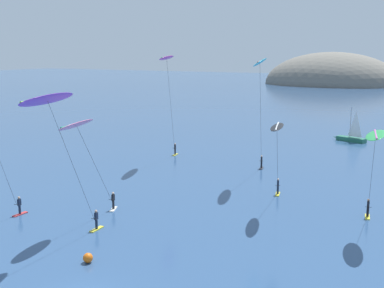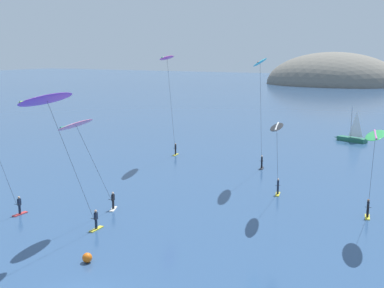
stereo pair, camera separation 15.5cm
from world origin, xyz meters
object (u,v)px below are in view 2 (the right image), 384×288
object	(u,v)px
kitesurfer_magenta	(168,65)
kitesurfer_cyan	(260,70)
kitesurfer_purple	(51,109)
kitesurfer_pink	(80,132)
kitesurfer_black	(277,134)
marker_buoy	(87,258)
kitesurfer_green	(375,142)
sailboat_near	(350,137)

from	to	relation	value
kitesurfer_magenta	kitesurfer_cyan	bearing A→B (deg)	-12.85
kitesurfer_purple	kitesurfer_pink	world-z (taller)	kitesurfer_purple
kitesurfer_purple	kitesurfer_black	xyz separation A→B (m)	(10.60, 17.01, -3.46)
marker_buoy	kitesurfer_green	bearing A→B (deg)	42.68
sailboat_near	kitesurfer_pink	distance (m)	53.80
kitesurfer_cyan	kitesurfer_black	size ratio (longest dim) A/B	1.56
sailboat_near	marker_buoy	distance (m)	57.38
kitesurfer_black	kitesurfer_cyan	bearing A→B (deg)	119.11
kitesurfer_green	kitesurfer_black	xyz separation A→B (m)	(-8.61, 1.81, -0.33)
kitesurfer_purple	kitesurfer_pink	distance (m)	5.89
kitesurfer_purple	marker_buoy	bearing A→B (deg)	-0.46
kitesurfer_magenta	kitesurfer_cyan	xyz separation A→B (m)	(13.95, -3.18, -0.28)
kitesurfer_purple	kitesurfer_cyan	bearing A→B (deg)	78.89
sailboat_near	kitesurfer_green	distance (m)	43.26
kitesurfer_magenta	marker_buoy	world-z (taller)	kitesurfer_magenta
kitesurfer_purple	sailboat_near	bearing A→B (deg)	80.04
kitesurfer_cyan	kitesurfer_green	bearing A→B (deg)	-39.33
sailboat_near	kitesurfer_pink	world-z (taller)	kitesurfer_pink
kitesurfer_green	marker_buoy	xyz separation A→B (m)	(-16.50, -15.22, -7.23)
kitesurfer_green	marker_buoy	size ratio (longest dim) A/B	12.22
kitesurfer_magenta	kitesurfer_black	bearing A→B (deg)	-33.57
kitesurfer_cyan	kitesurfer_purple	world-z (taller)	kitesurfer_cyan
kitesurfer_magenta	kitesurfer_black	xyz separation A→B (m)	(19.32, -12.82, -5.57)
kitesurfer_cyan	marker_buoy	xyz separation A→B (m)	(-2.52, -26.67, -12.19)
kitesurfer_black	marker_buoy	size ratio (longest dim) A/B	12.79
kitesurfer_purple	marker_buoy	distance (m)	10.70
marker_buoy	kitesurfer_pink	bearing A→B (deg)	132.92
sailboat_near	kitesurfer_magenta	xyz separation A→B (m)	(-18.71, -27.06, 12.18)
kitesurfer_green	kitesurfer_black	size ratio (longest dim) A/B	0.96
sailboat_near	marker_buoy	bearing A→B (deg)	-97.29
kitesurfer_cyan	kitesurfer_pink	bearing A→B (deg)	-108.30
kitesurfer_pink	marker_buoy	bearing A→B (deg)	-47.08
kitesurfer_cyan	kitesurfer_pink	size ratio (longest dim) A/B	1.50
sailboat_near	marker_buoy	world-z (taller)	sailboat_near
marker_buoy	sailboat_near	bearing A→B (deg)	82.71
kitesurfer_pink	marker_buoy	distance (m)	10.40
kitesurfer_magenta	sailboat_near	bearing A→B (deg)	55.34
marker_buoy	kitesurfer_purple	bearing A→B (deg)	179.54
kitesurfer_cyan	kitesurfer_purple	bearing A→B (deg)	-101.11
kitesurfer_purple	kitesurfer_green	bearing A→B (deg)	38.35
kitesurfer_black	kitesurfer_pink	bearing A→B (deg)	-136.17
kitesurfer_magenta	marker_buoy	bearing A→B (deg)	-69.05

